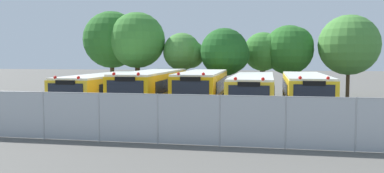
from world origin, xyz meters
name	(u,v)px	position (x,y,z in m)	size (l,w,h in m)	color
ground_plane	(201,111)	(0.00, 0.00, 0.00)	(160.00, 160.00, 0.00)	#595651
school_bus_0	(107,89)	(-6.53, -0.05, 1.33)	(2.59, 11.57, 2.51)	yellow
school_bus_1	(153,88)	(-3.22, -0.14, 1.44)	(2.75, 11.75, 2.74)	#EAA80C
school_bus_2	(203,89)	(0.12, -0.20, 1.43)	(2.71, 9.90, 2.72)	#EAA80C
school_bus_3	(253,92)	(3.37, -0.04, 1.34)	(2.67, 11.39, 2.53)	yellow
school_bus_4	(305,92)	(6.58, 0.06, 1.36)	(2.63, 10.47, 2.58)	yellow
tree_0	(113,40)	(-9.47, 8.64, 5.09)	(5.12, 5.12, 7.66)	#4C3823
tree_1	(138,41)	(-6.90, 7.82, 4.93)	(4.88, 4.88, 7.44)	#4C3823
tree_2	(184,53)	(-2.85, 8.36, 3.92)	(3.62, 3.27, 5.64)	#4C3823
tree_3	(226,53)	(0.88, 7.66, 3.88)	(4.10, 4.02, 5.95)	#4C3823
tree_4	(265,51)	(4.03, 9.92, 4.06)	(3.52, 3.41, 5.72)	#4C3823
tree_5	(290,49)	(6.21, 9.79, 4.26)	(4.27, 4.27, 6.29)	#4C3823
tree_6	(351,45)	(11.04, 9.34, 4.49)	(4.99, 4.99, 7.03)	#4C3823
chainlink_fence	(158,118)	(-0.16, -10.05, 1.06)	(20.36, 0.07, 2.06)	#9EA0A3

